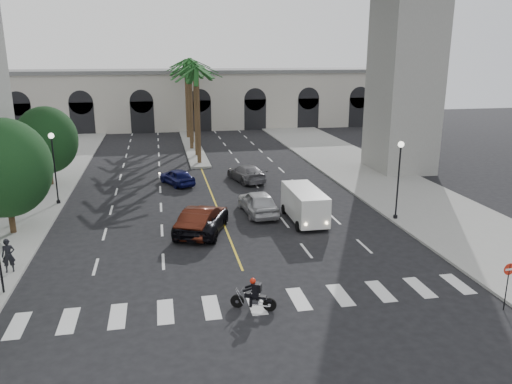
% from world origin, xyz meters
% --- Properties ---
extents(ground, '(140.00, 140.00, 0.00)m').
position_xyz_m(ground, '(0.00, 0.00, 0.00)').
color(ground, black).
rests_on(ground, ground).
extents(sidewalk_left, '(8.00, 100.00, 0.15)m').
position_xyz_m(sidewalk_left, '(-15.00, 15.00, 0.07)').
color(sidewalk_left, gray).
rests_on(sidewalk_left, ground).
extents(sidewalk_right, '(8.00, 100.00, 0.15)m').
position_xyz_m(sidewalk_right, '(15.00, 15.00, 0.07)').
color(sidewalk_right, gray).
rests_on(sidewalk_right, ground).
extents(median, '(2.00, 24.00, 0.20)m').
position_xyz_m(median, '(0.00, 38.00, 0.10)').
color(median, gray).
rests_on(median, ground).
extents(pier_building, '(71.00, 10.50, 8.50)m').
position_xyz_m(pier_building, '(0.00, 55.00, 4.27)').
color(pier_building, beige).
rests_on(pier_building, ground).
extents(palm_a, '(3.20, 3.20, 10.30)m').
position_xyz_m(palm_a, '(0.00, 28.00, 9.10)').
color(palm_a, '#47331E').
rests_on(palm_a, ground).
extents(palm_b, '(3.20, 3.20, 10.60)m').
position_xyz_m(palm_b, '(0.10, 32.00, 9.37)').
color(palm_b, '#47331E').
rests_on(palm_b, ground).
extents(palm_c, '(3.20, 3.20, 10.10)m').
position_xyz_m(palm_c, '(-0.20, 36.00, 8.91)').
color(palm_c, '#47331E').
rests_on(palm_c, ground).
extents(palm_d, '(3.20, 3.20, 10.90)m').
position_xyz_m(palm_d, '(0.15, 40.00, 9.65)').
color(palm_d, '#47331E').
rests_on(palm_d, ground).
extents(palm_e, '(3.20, 3.20, 10.40)m').
position_xyz_m(palm_e, '(-0.10, 44.00, 9.19)').
color(palm_e, '#47331E').
rests_on(palm_e, ground).
extents(palm_f, '(3.20, 3.20, 10.70)m').
position_xyz_m(palm_f, '(0.20, 48.00, 9.46)').
color(palm_f, '#47331E').
rests_on(palm_f, ground).
extents(street_tree_mid, '(5.44, 5.44, 7.21)m').
position_xyz_m(street_tree_mid, '(-13.00, 10.00, 4.21)').
color(street_tree_mid, '#382616').
rests_on(street_tree_mid, ground).
extents(street_tree_far, '(5.04, 5.04, 6.68)m').
position_xyz_m(street_tree_far, '(-13.00, 22.00, 3.90)').
color(street_tree_far, '#382616').
rests_on(street_tree_far, ground).
extents(lamp_post_left_far, '(0.40, 0.40, 5.35)m').
position_xyz_m(lamp_post_left_far, '(-11.40, 16.00, 3.22)').
color(lamp_post_left_far, black).
rests_on(lamp_post_left_far, ground).
extents(lamp_post_right, '(0.40, 0.40, 5.35)m').
position_xyz_m(lamp_post_right, '(11.40, 8.00, 3.22)').
color(lamp_post_right, black).
rests_on(lamp_post_right, ground).
extents(motorcycle_rider, '(1.92, 0.93, 1.48)m').
position_xyz_m(motorcycle_rider, '(-0.15, -2.04, 0.67)').
color(motorcycle_rider, black).
rests_on(motorcycle_rider, ground).
extents(car_a, '(2.33, 5.04, 1.67)m').
position_xyz_m(car_a, '(2.64, 11.15, 0.84)').
color(car_a, '#B4B5B9').
rests_on(car_a, ground).
extents(car_b, '(3.76, 5.46, 1.70)m').
position_xyz_m(car_b, '(-1.50, 8.14, 0.85)').
color(car_b, '#41160D').
rests_on(car_b, ground).
extents(car_c, '(4.23, 6.16, 1.57)m').
position_xyz_m(car_c, '(-1.50, 8.30, 0.78)').
color(car_c, black).
rests_on(car_c, ground).
extents(car_d, '(3.16, 5.37, 1.46)m').
position_xyz_m(car_d, '(3.43, 20.34, 0.73)').
color(car_d, '#5E5C61').
rests_on(car_d, ground).
extents(car_e, '(3.20, 4.41, 1.40)m').
position_xyz_m(car_e, '(-2.54, 20.31, 0.70)').
color(car_e, '#10134E').
rests_on(car_e, ground).
extents(cargo_van, '(2.08, 5.14, 2.19)m').
position_xyz_m(cargo_van, '(5.34, 8.96, 1.22)').
color(cargo_van, silver).
rests_on(cargo_van, ground).
extents(pedestrian_a, '(0.70, 0.52, 1.74)m').
position_xyz_m(pedestrian_a, '(-11.61, 3.88, 1.02)').
color(pedestrian_a, black).
rests_on(pedestrian_a, sidewalk_left).
extents(do_not_enter_sign, '(0.54, 0.05, 2.20)m').
position_xyz_m(do_not_enter_sign, '(10.50, -4.19, 1.60)').
color(do_not_enter_sign, black).
rests_on(do_not_enter_sign, ground).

